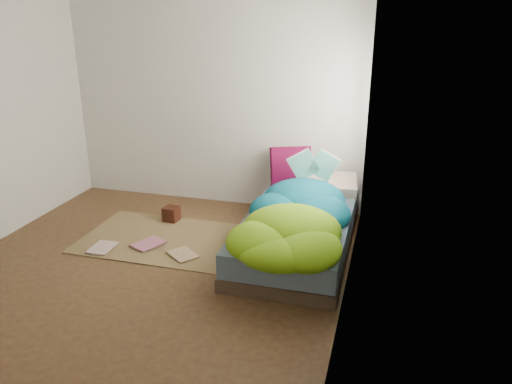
% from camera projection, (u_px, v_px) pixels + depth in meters
% --- Properties ---
extents(ground, '(3.50, 3.50, 0.00)m').
position_uv_depth(ground, '(151.00, 266.00, 4.57)').
color(ground, '#47271B').
rests_on(ground, ground).
extents(room_walls, '(3.54, 3.54, 2.62)m').
position_uv_depth(room_walls, '(139.00, 87.00, 4.01)').
color(room_walls, silver).
rests_on(room_walls, ground).
extents(bed, '(1.00, 2.00, 0.34)m').
position_uv_depth(bed, '(298.00, 233.00, 4.86)').
color(bed, '#362C1D').
rests_on(bed, ground).
extents(duvet, '(0.96, 1.84, 0.34)m').
position_uv_depth(duvet, '(294.00, 208.00, 4.54)').
color(duvet, '#064F6A').
rests_on(duvet, bed).
extents(rug, '(1.60, 1.10, 0.01)m').
position_uv_depth(rug, '(163.00, 239.00, 5.10)').
color(rug, brown).
rests_on(rug, ground).
extents(pillow_floral, '(0.69, 0.48, 0.15)m').
position_uv_depth(pillow_floral, '(326.00, 185.00, 5.44)').
color(pillow_floral, white).
rests_on(pillow_floral, bed).
extents(pillow_magenta, '(0.46, 0.30, 0.44)m').
position_uv_depth(pillow_magenta, '(291.00, 167.00, 5.56)').
color(pillow_magenta, '#4A0423').
rests_on(pillow_magenta, bed).
extents(open_book, '(0.44, 0.18, 0.26)m').
position_uv_depth(open_book, '(314.00, 156.00, 5.07)').
color(open_book, green).
rests_on(open_book, duvet).
extents(wooden_box, '(0.17, 0.17, 0.16)m').
position_uv_depth(wooden_box, '(172.00, 214.00, 5.51)').
color(wooden_box, black).
rests_on(wooden_box, rug).
extents(floor_book_a, '(0.22, 0.29, 0.02)m').
position_uv_depth(floor_book_a, '(93.00, 247.00, 4.89)').
color(floor_book_a, silver).
rests_on(floor_book_a, rug).
extents(floor_book_b, '(0.33, 0.36, 0.03)m').
position_uv_depth(floor_book_b, '(142.00, 241.00, 5.01)').
color(floor_book_b, '#BE6E7B').
rests_on(floor_book_b, rug).
extents(floor_book_c, '(0.35, 0.34, 0.02)m').
position_uv_depth(floor_book_c, '(173.00, 258.00, 4.67)').
color(floor_book_c, tan).
rests_on(floor_book_c, rug).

